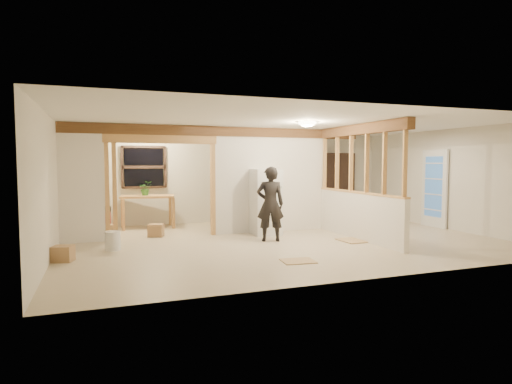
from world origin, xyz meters
name	(u,v)px	position (x,y,z in m)	size (l,w,h in m)	color
floor	(283,240)	(0.00, 0.00, -0.01)	(9.00, 6.50, 0.01)	#C4B091
ceiling	(284,123)	(0.00, 0.00, 2.50)	(9.00, 6.50, 0.01)	white
wall_back	(238,177)	(0.00, 3.25, 1.25)	(9.00, 0.01, 2.50)	silver
wall_front	(375,192)	(0.00, -3.25, 1.25)	(9.00, 0.01, 2.50)	silver
wall_left	(51,186)	(-4.50, 0.00, 1.25)	(0.01, 6.50, 2.50)	silver
wall_right	(449,179)	(4.50, 0.00, 1.25)	(0.01, 6.50, 2.50)	silver
partition_left_stub	(81,183)	(-4.05, 1.20, 1.25)	(0.90, 0.12, 2.50)	silver
partition_center	(271,180)	(0.20, 1.20, 1.25)	(2.80, 0.12, 2.50)	silver
doorway_frame	(162,188)	(-2.40, 1.20, 1.10)	(2.46, 0.14, 2.20)	tan
header_beam_back	(223,132)	(-1.00, 1.20, 2.38)	(7.00, 0.18, 0.22)	brown
header_beam_right	(359,130)	(1.60, -0.40, 2.38)	(0.18, 3.30, 0.22)	brown
pony_wall	(358,216)	(1.60, -0.40, 0.50)	(0.12, 3.20, 1.00)	silver
stud_partition	(359,163)	(1.60, -0.40, 1.66)	(0.14, 3.20, 1.32)	tan
window_back	(144,167)	(-2.60, 3.17, 1.55)	(1.12, 0.10, 1.10)	black
french_door	(434,189)	(4.42, 0.40, 1.00)	(0.12, 0.86, 2.00)	white
ceiling_dome_main	(307,123)	(0.30, -0.50, 2.48)	(0.36, 0.36, 0.16)	#FFEABF
ceiling_dome_util	(151,129)	(-2.50, 2.30, 2.48)	(0.32, 0.32, 0.14)	#FFEABF
hanging_bulb	(177,140)	(-2.00, 1.60, 2.18)	(0.07, 0.07, 0.07)	#FFD88C
refrigerator	(266,202)	(-0.08, 0.84, 0.76)	(0.62, 0.61, 1.52)	white
woman	(270,204)	(-0.31, 0.00, 0.79)	(0.58, 0.38, 1.59)	black
work_table	(148,212)	(-2.56, 2.75, 0.42)	(1.33, 0.66, 0.84)	tan
potted_plant	(145,188)	(-2.61, 2.77, 1.02)	(0.33, 0.28, 0.36)	#2B5424
shop_vac	(101,220)	(-3.68, 2.24, 0.32)	(0.49, 0.49, 0.64)	maroon
bookshelf	(338,185)	(3.13, 3.02, 0.98)	(0.98, 0.33, 1.95)	black
bucket	(113,241)	(-3.48, 0.14, 0.18)	(0.29, 0.29, 0.37)	silver
box_util_a	(156,230)	(-2.53, 1.42, 0.14)	(0.33, 0.28, 0.28)	#A97F52
box_util_b	(110,230)	(-3.51, 1.96, 0.12)	(0.26, 0.26, 0.25)	#A97F52
box_front	(63,254)	(-4.31, -0.55, 0.13)	(0.33, 0.27, 0.27)	#A97F52
floor_panel_near	(354,240)	(1.40, -0.59, 0.01)	(0.61, 0.61, 0.02)	tan
floor_panel_far	(298,261)	(-0.56, -1.91, 0.01)	(0.55, 0.44, 0.02)	tan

